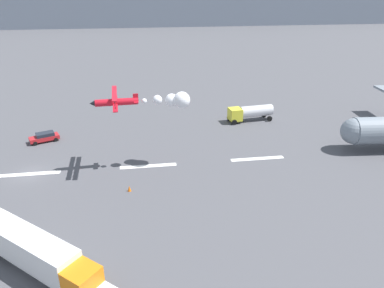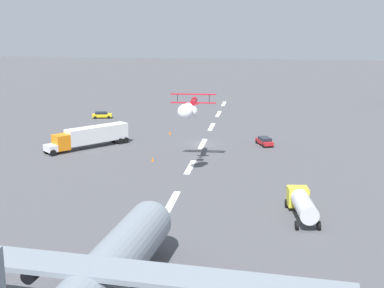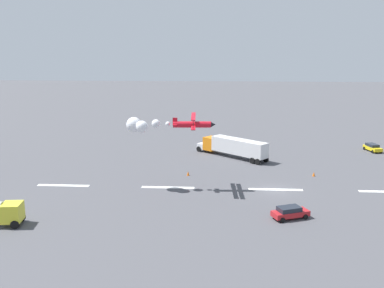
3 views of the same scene
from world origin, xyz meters
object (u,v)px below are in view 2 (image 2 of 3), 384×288
(cargo_transport_plane, at_px, (98,282))
(followme_car_yellow, at_px, (102,115))
(traffic_cone_near, at_px, (170,133))
(traffic_cone_far, at_px, (153,159))
(stunt_biplane_red, at_px, (189,108))
(semi_truck_orange, at_px, (90,136))
(airport_staff_sedan, at_px, (265,141))
(fuel_tanker_truck, at_px, (302,204))

(cargo_transport_plane, relative_size, followme_car_yellow, 7.77)
(traffic_cone_near, distance_m, traffic_cone_far, 20.61)
(followme_car_yellow, bearing_deg, stunt_biplane_red, 32.87)
(cargo_transport_plane, bearing_deg, stunt_biplane_red, 179.09)
(stunt_biplane_red, xyz_separation_m, semi_truck_orange, (-12.46, -19.65, -7.43))
(stunt_biplane_red, bearing_deg, followme_car_yellow, -147.13)
(stunt_biplane_red, distance_m, followme_car_yellow, 49.55)
(followme_car_yellow, bearing_deg, airport_staff_sedan, 59.23)
(cargo_transport_plane, xyz_separation_m, traffic_cone_near, (-67.12, -6.88, -3.08))
(cargo_transport_plane, bearing_deg, semi_truck_orange, -160.72)
(cargo_transport_plane, xyz_separation_m, airport_staff_sedan, (-60.36, 11.84, -2.64))
(stunt_biplane_red, distance_m, semi_truck_orange, 24.42)
(traffic_cone_near, bearing_deg, fuel_tanker_truck, 28.49)
(semi_truck_orange, bearing_deg, fuel_tanker_truck, 49.73)
(stunt_biplane_red, relative_size, traffic_cone_far, 17.51)
(followme_car_yellow, height_order, traffic_cone_far, followme_car_yellow)
(followme_car_yellow, xyz_separation_m, traffic_cone_far, (36.24, 19.84, -0.44))
(cargo_transport_plane, height_order, traffic_cone_far, cargo_transport_plane)
(followme_car_yellow, xyz_separation_m, airport_staff_sedan, (22.42, 37.64, 0.00))
(cargo_transport_plane, height_order, airport_staff_sedan, cargo_transport_plane)
(fuel_tanker_truck, xyz_separation_m, traffic_cone_near, (-42.76, -23.21, -1.36))
(semi_truck_orange, bearing_deg, traffic_cone_near, 136.71)
(airport_staff_sedan, relative_size, traffic_cone_near, 6.55)
(followme_car_yellow, bearing_deg, traffic_cone_near, 50.40)
(semi_truck_orange, height_order, followme_car_yellow, semi_truck_orange)
(stunt_biplane_red, xyz_separation_m, traffic_cone_near, (-25.31, -7.54, -9.20))
(cargo_transport_plane, xyz_separation_m, traffic_cone_far, (-46.53, -5.96, -3.08))
(airport_staff_sedan, bearing_deg, followme_car_yellow, -120.77)
(cargo_transport_plane, relative_size, fuel_tanker_truck, 4.26)
(followme_car_yellow, bearing_deg, cargo_transport_plane, 17.31)
(cargo_transport_plane, xyz_separation_m, fuel_tanker_truck, (-24.36, 16.33, -1.72))
(cargo_transport_plane, height_order, fuel_tanker_truck, cargo_transport_plane)
(stunt_biplane_red, distance_m, fuel_tanker_truck, 24.73)
(semi_truck_orange, xyz_separation_m, fuel_tanker_truck, (29.91, 35.31, -0.41))
(fuel_tanker_truck, bearing_deg, airport_staff_sedan, -172.89)
(airport_staff_sedan, bearing_deg, traffic_cone_near, -109.86)
(semi_truck_orange, height_order, airport_staff_sedan, semi_truck_orange)
(traffic_cone_far, bearing_deg, fuel_tanker_truck, 45.16)
(cargo_transport_plane, height_order, semi_truck_orange, cargo_transport_plane)
(cargo_transport_plane, height_order, traffic_cone_near, cargo_transport_plane)
(semi_truck_orange, xyz_separation_m, traffic_cone_far, (7.74, 13.02, -1.77))
(semi_truck_orange, bearing_deg, stunt_biplane_red, 57.62)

